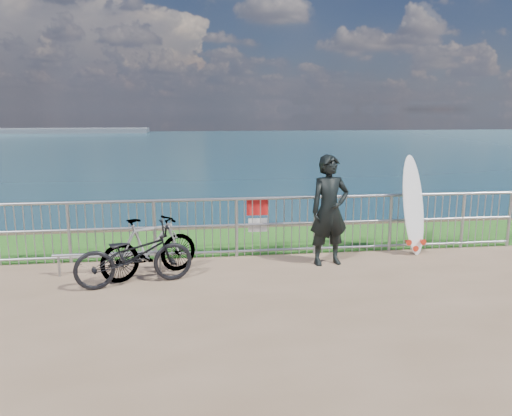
{
  "coord_description": "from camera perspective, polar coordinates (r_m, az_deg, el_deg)",
  "views": [
    {
      "loc": [
        -1.34,
        -7.4,
        2.72
      ],
      "look_at": [
        -0.19,
        1.2,
        1.0
      ],
      "focal_mm": 35.0,
      "sensor_mm": 36.0,
      "label": 1
    }
  ],
  "objects": [
    {
      "name": "railing",
      "position": [
        9.35,
        0.91,
        -2.02
      ],
      "size": [
        10.06,
        0.1,
        1.13
      ],
      "color": "#989BA1",
      "rests_on": "ground"
    },
    {
      "name": "bicycle_near",
      "position": [
        8.06,
        -13.76,
        -5.27
      ],
      "size": [
        1.93,
        1.07,
        0.96
      ],
      "primitive_type": "imported",
      "rotation": [
        0.0,
        0.0,
        1.82
      ],
      "color": "black",
      "rests_on": "ground"
    },
    {
      "name": "bike_rack",
      "position": [
        8.7,
        -16.36,
        -5.29
      ],
      "size": [
        1.84,
        0.05,
        0.38
      ],
      "color": "#989BA1",
      "rests_on": "ground"
    },
    {
      "name": "surfer",
      "position": [
        8.86,
        8.39,
        -0.27
      ],
      "size": [
        0.77,
        0.57,
        1.95
      ],
      "primitive_type": "imported",
      "rotation": [
        0.0,
        0.0,
        0.15
      ],
      "color": "black",
      "rests_on": "ground"
    },
    {
      "name": "seascape",
      "position": [
        160.73,
        -23.18,
        7.9
      ],
      "size": [
        260.0,
        260.0,
        5.0
      ],
      "color": "brown",
      "rests_on": "ground"
    },
    {
      "name": "bicycle_far",
      "position": [
        8.38,
        -12.05,
        -4.38
      ],
      "size": [
        1.7,
        1.22,
        1.01
      ],
      "primitive_type": "imported",
      "rotation": [
        0.0,
        0.0,
        2.07
      ],
      "color": "black",
      "rests_on": "ground"
    },
    {
      "name": "surfboard",
      "position": [
        9.9,
        17.55,
        -0.08
      ],
      "size": [
        0.61,
        0.57,
        1.89
      ],
      "color": "white",
      "rests_on": "ground"
    },
    {
      "name": "grass_strip",
      "position": [
        10.55,
        -0.08,
        -3.68
      ],
      "size": [
        120.0,
        120.0,
        0.0
      ],
      "primitive_type": "plane",
      "color": "#25661C",
      "rests_on": "ground"
    }
  ]
}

